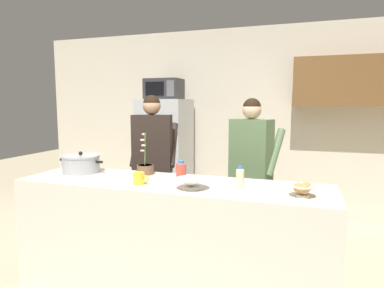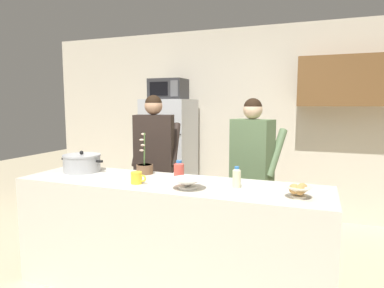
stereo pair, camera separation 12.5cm
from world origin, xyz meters
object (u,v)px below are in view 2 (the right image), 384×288
bottle_near_edge (237,177)px  bottle_mid_counter (179,171)px  bread_bowl (299,191)px  cooking_pot (82,163)px  coffee_mug (137,178)px  person_by_sink (252,159)px  empty_bowl (188,183)px  microwave (168,89)px  potted_orchid (145,167)px  person_near_pot (154,152)px  refrigerator (170,157)px

bottle_near_edge → bottle_mid_counter: bearing=172.4°
bread_bowl → bottle_mid_counter: size_ratio=1.10×
cooking_pot → bread_bowl: bearing=-6.3°
coffee_mug → bread_bowl: bread_bowl is taller
person_by_sink → empty_bowl: size_ratio=6.29×
microwave → bread_bowl: microwave is taller
potted_orchid → bottle_mid_counter: bearing=-18.7°
person_near_pot → person_by_sink: person_near_pot is taller
bread_bowl → cooking_pot: bearing=173.7°
coffee_mug → bottle_mid_counter: bottle_mid_counter is taller
refrigerator → person_near_pot: person_near_pot is taller
cooking_pot → bottle_mid_counter: 0.99m
microwave → cooking_pot: microwave is taller
cooking_pot → coffee_mug: (0.72, -0.24, -0.03)m
coffee_mug → bread_bowl: 1.23m
coffee_mug → potted_orchid: bearing=109.4°
cooking_pot → bread_bowl: 1.96m
person_by_sink → bread_bowl: person_by_sink is taller
bottle_mid_counter → cooking_pot: bearing=179.2°
microwave → bottle_mid_counter: microwave is taller
bread_bowl → potted_orchid: bearing=166.1°
person_by_sink → coffee_mug: 1.25m
bottle_mid_counter → microwave: bearing=117.1°
person_by_sink → potted_orchid: (-0.86, -0.66, -0.02)m
bread_bowl → bottle_mid_counter: bearing=168.2°
empty_bowl → person_near_pot: bearing=128.4°
cooking_pot → potted_orchid: size_ratio=1.21×
refrigerator → bottle_mid_counter: 1.99m
cooking_pot → bread_bowl: cooking_pot is taller
coffee_mug → refrigerator: bearing=107.4°
microwave → person_near_pot: size_ratio=0.29×
person_by_sink → bread_bowl: bearing=-63.4°
bottle_mid_counter → coffee_mug: bearing=-140.5°
refrigerator → bottle_near_edge: size_ratio=9.90×
person_near_pot → potted_orchid: bearing=-70.7°
refrigerator → cooking_pot: (-0.10, -1.75, 0.19)m
microwave → empty_bowl: microwave is taller
microwave → person_by_sink: 1.82m
person_near_pot → bottle_near_edge: size_ratio=10.10×
bread_bowl → bottle_near_edge: size_ratio=1.13×
bottle_near_edge → coffee_mug: bearing=-168.6°
person_near_pot → coffee_mug: (0.34, -0.97, -0.06)m
bottle_near_edge → potted_orchid: bearing=167.4°
person_near_pot → cooking_pot: (-0.38, -0.73, -0.03)m
bottle_near_edge → potted_orchid: size_ratio=0.43×
microwave → potted_orchid: microwave is taller
refrigerator → microwave: microwave is taller
coffee_mug → person_near_pot: bearing=109.3°
coffee_mug → potted_orchid: size_ratio=0.35×
cooking_pot → empty_bowl: bearing=-12.1°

